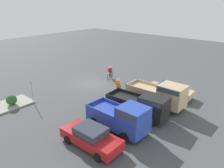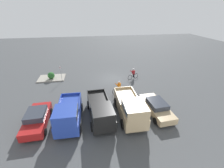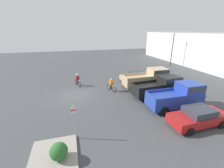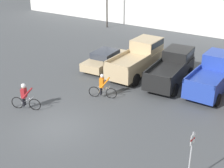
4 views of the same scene
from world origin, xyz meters
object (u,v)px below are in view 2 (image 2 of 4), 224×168
at_px(sedan_0, 156,107).
at_px(cyclist_0, 119,87).
at_px(sedan_1, 37,118).
at_px(cyclist_1, 133,73).
at_px(pickup_truck_0, 131,107).
at_px(pickup_truck_2, 68,114).
at_px(fire_lane_sign, 61,72).
at_px(shrub, 51,75).
at_px(pickup_truck_1, 101,110).

xyz_separation_m(sedan_0, cyclist_0, (2.87, -4.54, 0.12)).
xyz_separation_m(sedan_1, cyclist_1, (-11.28, -8.23, 0.14)).
bearing_deg(pickup_truck_0, pickup_truck_2, -0.39).
distance_m(pickup_truck_2, cyclist_0, 7.41).
height_order(fire_lane_sign, shrub, fire_lane_sign).
xyz_separation_m(sedan_1, fire_lane_sign, (-0.94, -9.00, 0.77)).
distance_m(pickup_truck_2, fire_lane_sign, 9.61).
height_order(sedan_0, fire_lane_sign, fire_lane_sign).
distance_m(sedan_0, shrub, 15.55).
xyz_separation_m(cyclist_0, cyclist_1, (-2.95, -3.74, 0.05)).
distance_m(cyclist_1, shrub, 12.09).
relative_size(pickup_truck_2, cyclist_0, 2.86).
xyz_separation_m(fire_lane_sign, shrub, (1.63, -0.96, -0.84)).
xyz_separation_m(cyclist_1, shrub, (11.97, -1.73, -0.21)).
distance_m(sedan_1, cyclist_0, 9.47).
bearing_deg(pickup_truck_0, cyclist_1, -108.34).
bearing_deg(pickup_truck_2, shrub, -71.46).
relative_size(sedan_0, pickup_truck_0, 0.85).
xyz_separation_m(pickup_truck_1, pickup_truck_2, (2.84, 0.17, 0.08)).
relative_size(pickup_truck_1, sedan_1, 1.21).
bearing_deg(sedan_0, pickup_truck_0, 8.13).
xyz_separation_m(sedan_0, sedan_1, (11.20, -0.06, 0.04)).
height_order(sedan_0, cyclist_1, cyclist_1).
relative_size(sedan_0, fire_lane_sign, 1.92).
relative_size(sedan_0, pickup_truck_2, 0.95).
bearing_deg(pickup_truck_1, cyclist_1, -123.66).
bearing_deg(fire_lane_sign, sedan_1, 84.05).
relative_size(cyclist_1, fire_lane_sign, 0.72).
xyz_separation_m(sedan_0, shrub, (11.89, -10.01, -0.03)).
bearing_deg(pickup_truck_0, shrub, -48.89).
height_order(sedan_0, shrub, sedan_0).
xyz_separation_m(cyclist_0, fire_lane_sign, (7.40, -4.51, 0.69)).
xyz_separation_m(pickup_truck_1, cyclist_1, (-5.65, -8.48, -0.26)).
relative_size(pickup_truck_1, pickup_truck_2, 1.09).
relative_size(cyclist_0, shrub, 1.77).
distance_m(sedan_0, cyclist_1, 8.29).
bearing_deg(sedan_1, pickup_truck_2, 171.47).
bearing_deg(sedan_1, cyclist_0, -151.69).
relative_size(pickup_truck_0, cyclist_1, 3.16).
distance_m(pickup_truck_0, fire_lane_sign, 12.05).
distance_m(fire_lane_sign, shrub, 2.07).
height_order(pickup_truck_0, pickup_truck_1, pickup_truck_0).
xyz_separation_m(pickup_truck_0, sedan_1, (8.40, -0.46, -0.51)).
relative_size(cyclist_1, shrub, 1.80).
xyz_separation_m(pickup_truck_1, shrub, (6.32, -10.21, -0.47)).
relative_size(pickup_truck_1, fire_lane_sign, 2.21).
relative_size(pickup_truck_0, fire_lane_sign, 2.26).
relative_size(pickup_truck_0, cyclist_0, 3.21).
xyz_separation_m(pickup_truck_2, cyclist_1, (-8.49, -8.65, -0.34)).
height_order(pickup_truck_1, cyclist_0, pickup_truck_1).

